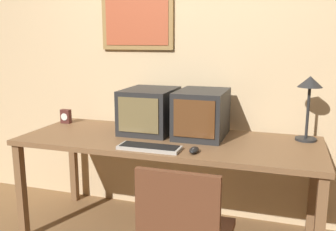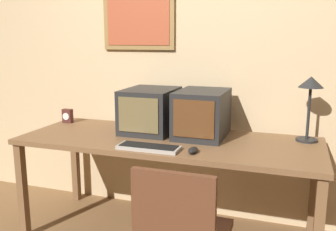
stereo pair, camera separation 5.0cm
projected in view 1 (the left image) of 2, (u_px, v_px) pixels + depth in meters
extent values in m
cube|color=#D1B284|center=(187.00, 58.00, 3.01)|extent=(8.00, 0.05, 2.60)
cube|color=olive|center=(137.00, 17.00, 3.04)|extent=(0.62, 0.02, 0.53)
cube|color=#AD4C2D|center=(136.00, 16.00, 3.02)|extent=(0.55, 0.01, 0.46)
cube|color=brown|center=(168.00, 141.00, 2.66)|extent=(2.12, 0.79, 0.04)
cube|color=brown|center=(21.00, 192.00, 2.72)|extent=(0.06, 0.06, 0.72)
cube|color=brown|center=(74.00, 162.00, 3.37)|extent=(0.06, 0.06, 0.72)
cube|color=brown|center=(313.00, 190.00, 2.76)|extent=(0.06, 0.06, 0.72)
cube|color=black|center=(150.00, 110.00, 2.84)|extent=(0.37, 0.45, 0.33)
cube|color=brown|center=(138.00, 115.00, 2.62)|extent=(0.30, 0.01, 0.25)
cube|color=black|center=(202.00, 113.00, 2.70)|extent=(0.34, 0.46, 0.34)
cube|color=#563319|center=(194.00, 119.00, 2.48)|extent=(0.28, 0.01, 0.25)
cube|color=#A8A399|center=(149.00, 148.00, 2.40)|extent=(0.41, 0.15, 0.02)
cube|color=black|center=(149.00, 146.00, 2.40)|extent=(0.37, 0.12, 0.00)
ellipsoid|color=black|center=(194.00, 150.00, 2.33)|extent=(0.06, 0.11, 0.04)
cube|color=#4C231E|center=(66.00, 116.00, 3.14)|extent=(0.08, 0.05, 0.12)
cylinder|color=white|center=(64.00, 117.00, 3.11)|extent=(0.06, 0.00, 0.06)
cylinder|color=black|center=(306.00, 139.00, 2.62)|extent=(0.15, 0.15, 0.02)
cylinder|color=black|center=(308.00, 112.00, 2.58)|extent=(0.02, 0.02, 0.37)
cone|color=black|center=(310.00, 82.00, 2.53)|extent=(0.17, 0.17, 0.08)
cube|color=brown|center=(177.00, 213.00, 1.71)|extent=(0.40, 0.04, 0.39)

